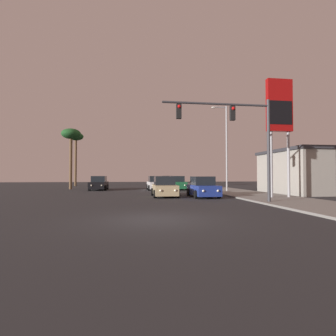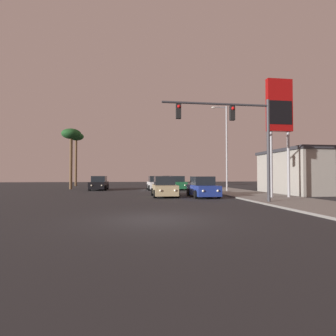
{
  "view_description": "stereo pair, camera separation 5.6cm",
  "coord_description": "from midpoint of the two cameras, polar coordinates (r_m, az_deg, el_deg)",
  "views": [
    {
      "loc": [
        -0.95,
        -10.58,
        1.78
      ],
      "look_at": [
        2.6,
        15.04,
        2.49
      ],
      "focal_mm": 28.0,
      "sensor_mm": 36.0,
      "label": 1
    },
    {
      "loc": [
        -0.9,
        -10.59,
        1.78
      ],
      "look_at": [
        2.6,
        15.04,
        2.49
      ],
      "focal_mm": 28.0,
      "sensor_mm": 36.0,
      "label": 2
    }
  ],
  "objects": [
    {
      "name": "street_lamp",
      "position": [
        28.42,
        12.46,
        5.2
      ],
      "size": [
        1.74,
        0.24,
        9.0
      ],
      "color": "#99999E",
      "rests_on": "sidewalk_right"
    },
    {
      "name": "car_red",
      "position": [
        43.79,
        -0.09,
        -2.91
      ],
      "size": [
        2.04,
        4.32,
        1.68
      ],
      "rotation": [
        0.0,
        0.0,
        3.15
      ],
      "color": "maroon",
      "rests_on": "ground"
    },
    {
      "name": "traffic_light_mast",
      "position": [
        17.19,
        15.29,
        8.27
      ],
      "size": [
        6.94,
        0.36,
        6.5
      ],
      "color": "#38383D",
      "rests_on": "sidewalk_right"
    },
    {
      "name": "car_white",
      "position": [
        31.82,
        -2.6,
        -3.41
      ],
      "size": [
        2.04,
        4.34,
        1.68
      ],
      "rotation": [
        0.0,
        0.0,
        3.18
      ],
      "color": "silver",
      "rests_on": "ground"
    },
    {
      "name": "car_green",
      "position": [
        32.42,
        2.04,
        -3.38
      ],
      "size": [
        2.04,
        4.32,
        1.68
      ],
      "rotation": [
        0.0,
        0.0,
        3.13
      ],
      "color": "#195933",
      "rests_on": "ground"
    },
    {
      "name": "car_blue",
      "position": [
        21.63,
        7.63,
        -4.27
      ],
      "size": [
        2.04,
        4.31,
        1.68
      ],
      "rotation": [
        0.0,
        0.0,
        3.15
      ],
      "color": "navy",
      "rests_on": "ground"
    },
    {
      "name": "ground_plane",
      "position": [
        10.77,
        -2.79,
        -11.11
      ],
      "size": [
        120.0,
        120.0,
        0.0
      ],
      "primitive_type": "plane",
      "color": "#28282B"
    },
    {
      "name": "palm_tree_mid",
      "position": [
        35.77,
        -20.27,
        6.39
      ],
      "size": [
        2.4,
        2.4,
        7.72
      ],
      "color": "brown",
      "rests_on": "ground"
    },
    {
      "name": "sidewalk_right",
      "position": [
        23.14,
        19.14,
        -5.76
      ],
      "size": [
        5.0,
        60.0,
        0.12
      ],
      "color": "gray",
      "rests_on": "ground"
    },
    {
      "name": "building_gas_station",
      "position": [
        30.37,
        30.78,
        -0.64
      ],
      "size": [
        10.3,
        8.3,
        4.3
      ],
      "color": "gray",
      "rests_on": "ground"
    },
    {
      "name": "car_black",
      "position": [
        32.64,
        -14.73,
        -3.32
      ],
      "size": [
        2.04,
        4.34,
        1.68
      ],
      "rotation": [
        0.0,
        0.0,
        3.11
      ],
      "color": "black",
      "rests_on": "ground"
    },
    {
      "name": "palm_tree_far",
      "position": [
        45.89,
        -19.33,
        5.88
      ],
      "size": [
        2.4,
        2.4,
        8.82
      ],
      "color": "brown",
      "rests_on": "ground"
    },
    {
      "name": "car_tan",
      "position": [
        21.91,
        -0.72,
        -4.25
      ],
      "size": [
        2.04,
        4.32,
        1.68
      ],
      "rotation": [
        0.0,
        0.0,
        3.12
      ],
      "color": "tan",
      "rests_on": "ground"
    },
    {
      "name": "gas_station_sign",
      "position": [
        22.11,
        23.14,
        11.18
      ],
      "size": [
        2.0,
        0.42,
        9.0
      ],
      "color": "#99999E",
      "rests_on": "sidewalk_right"
    }
  ]
}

